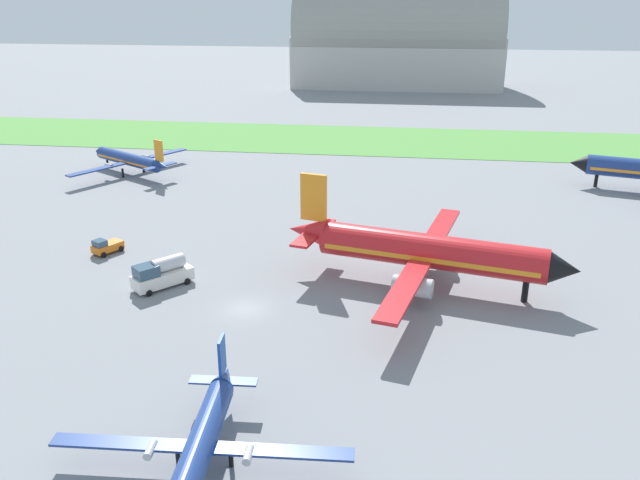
# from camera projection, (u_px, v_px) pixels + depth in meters

# --- Properties ---
(ground_plane) EXTENTS (600.00, 600.00, 0.00)m
(ground_plane) POSITION_uv_depth(u_px,v_px,m) (246.00, 309.00, 66.07)
(ground_plane) COLOR gray
(grass_taxiway_strip) EXTENTS (360.00, 28.00, 0.08)m
(grass_taxiway_strip) POSITION_uv_depth(u_px,v_px,m) (334.00, 139.00, 138.96)
(grass_taxiway_strip) COLOR #549342
(grass_taxiway_strip) RESTS_ON ground_plane
(airplane_taxiing_turboprop) EXTENTS (18.54, 21.24, 7.17)m
(airplane_taxiing_turboprop) POSITION_uv_depth(u_px,v_px,m) (130.00, 159.00, 112.38)
(airplane_taxiing_turboprop) COLOR navy
(airplane_taxiing_turboprop) RESTS_ON ground_plane
(airplane_foreground_turboprop) EXTENTS (20.53, 17.58, 6.15)m
(airplane_foreground_turboprop) POSITION_uv_depth(u_px,v_px,m) (201.00, 443.00, 43.23)
(airplane_foreground_turboprop) COLOR navy
(airplane_foreground_turboprop) RESTS_ON ground_plane
(airplane_midfield_jet) EXTENTS (31.43, 31.83, 11.38)m
(airplane_midfield_jet) POSITION_uv_depth(u_px,v_px,m) (425.00, 251.00, 69.62)
(airplane_midfield_jet) COLOR red
(airplane_midfield_jet) RESTS_ON ground_plane
(pushback_tug_near_gate) EXTENTS (3.41, 4.01, 1.95)m
(pushback_tug_near_gate) POSITION_uv_depth(u_px,v_px,m) (106.00, 246.00, 79.48)
(pushback_tug_near_gate) COLOR orange
(pushback_tug_near_gate) RESTS_ON ground_plane
(fuel_truck_midfield) EXTENTS (6.12, 6.44, 3.29)m
(fuel_truck_midfield) POSITION_uv_depth(u_px,v_px,m) (161.00, 273.00, 70.36)
(fuel_truck_midfield) COLOR white
(fuel_truck_midfield) RESTS_ON ground_plane
(hangar_distant) EXTENTS (65.55, 24.62, 30.39)m
(hangar_distant) POSITION_uv_depth(u_px,v_px,m) (397.00, 41.00, 206.18)
(hangar_distant) COLOR #BCB7B2
(hangar_distant) RESTS_ON ground_plane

